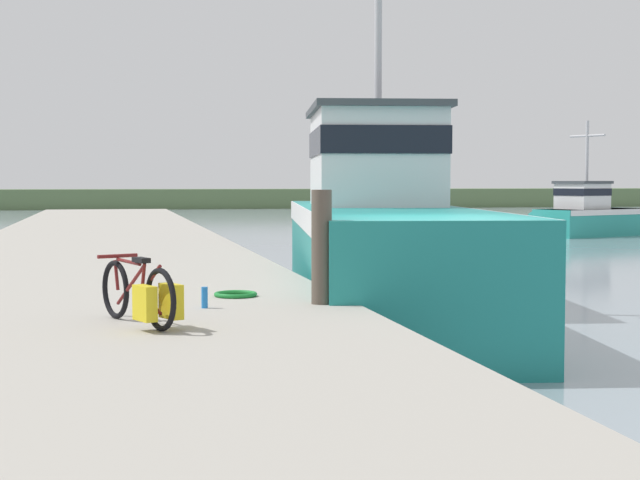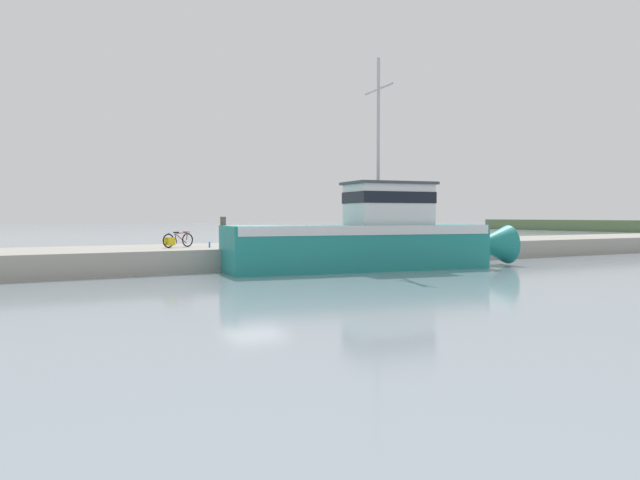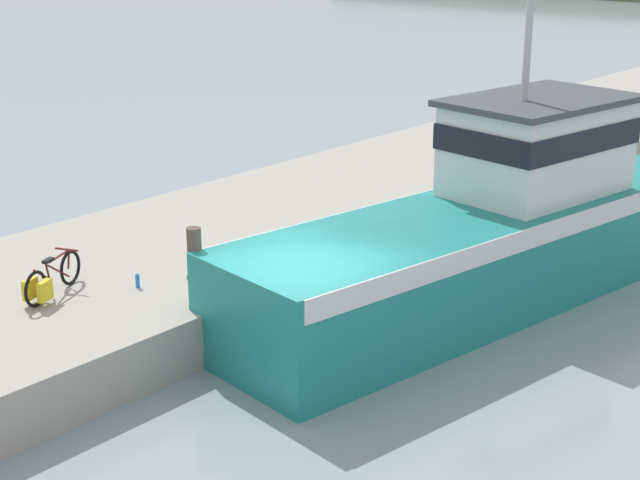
# 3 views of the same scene
# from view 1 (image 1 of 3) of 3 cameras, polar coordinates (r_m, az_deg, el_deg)

# --- Properties ---
(ground_plane) EXTENTS (320.00, 320.00, 0.00)m
(ground_plane) POSITION_cam_1_polar(r_m,az_deg,el_deg) (12.89, 6.85, -7.30)
(ground_plane) COLOR #84939E
(dock_pier) EXTENTS (6.10, 80.00, 0.94)m
(dock_pier) POSITION_cam_1_polar(r_m,az_deg,el_deg) (12.13, -12.89, -5.78)
(dock_pier) COLOR #A39E93
(dock_pier) RESTS_ON ground_plane
(far_shoreline) EXTENTS (180.00, 5.00, 1.70)m
(far_shoreline) POSITION_cam_1_polar(r_m,az_deg,el_deg) (92.96, 9.45, 2.44)
(far_shoreline) COLOR #567047
(far_shoreline) RESTS_ON ground_plane
(fishing_boat_main) EXTENTS (4.47, 13.84, 9.16)m
(fishing_boat_main) POSITION_cam_1_polar(r_m,az_deg,el_deg) (18.02, 3.44, 0.36)
(fishing_boat_main) COLOR teal
(fishing_boat_main) RESTS_ON ground_plane
(boat_white_moored) EXTENTS (6.32, 3.91, 5.02)m
(boat_white_moored) POSITION_cam_1_polar(r_m,az_deg,el_deg) (44.26, 15.29, 1.41)
(boat_white_moored) COLOR teal
(boat_white_moored) RESTS_ON ground_plane
(bicycle_touring) EXTENTS (0.83, 1.58, 0.69)m
(bicycle_touring) POSITION_cam_1_polar(r_m,az_deg,el_deg) (9.95, -10.20, -3.19)
(bicycle_touring) COLOR black
(bicycle_touring) RESTS_ON dock_pier
(mooring_post) EXTENTS (0.24, 0.24, 1.35)m
(mooring_post) POSITION_cam_1_polar(r_m,az_deg,el_deg) (11.59, 0.09, -0.40)
(mooring_post) COLOR #51473D
(mooring_post) RESTS_ON dock_pier
(hose_coil) EXTENTS (0.54, 0.54, 0.06)m
(hose_coil) POSITION_cam_1_polar(r_m,az_deg,el_deg) (12.43, -4.93, -3.16)
(hose_coil) COLOR #197A2D
(hose_coil) RESTS_ON dock_pier
(water_bottle_by_bike) EXTENTS (0.07, 0.07, 0.24)m
(water_bottle_by_bike) POSITION_cam_1_polar(r_m,az_deg,el_deg) (11.32, -6.73, -3.34)
(water_bottle_by_bike) COLOR blue
(water_bottle_by_bike) RESTS_ON dock_pier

